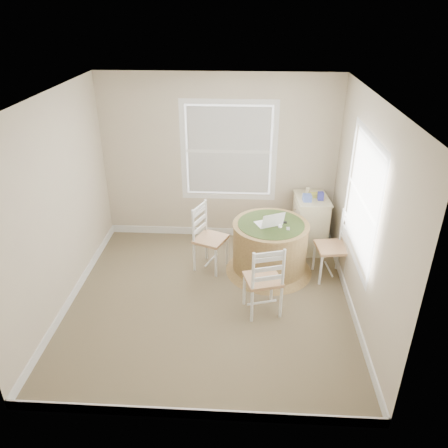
{
  "coord_description": "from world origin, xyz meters",
  "views": [
    {
      "loc": [
        0.44,
        -4.57,
        3.51
      ],
      "look_at": [
        0.16,
        0.45,
        0.9
      ],
      "focal_mm": 35.0,
      "sensor_mm": 36.0,
      "label": 1
    }
  ],
  "objects_px": {
    "chair_left": "(211,239)",
    "chair_near": "(263,279)",
    "round_table": "(270,246)",
    "corner_chest": "(310,223)",
    "chair_right": "(331,247)",
    "laptop": "(269,223)"
  },
  "relations": [
    {
      "from": "chair_right",
      "to": "laptop",
      "type": "distance_m",
      "value": 0.92
    },
    {
      "from": "laptop",
      "to": "chair_left",
      "type": "bearing_deg",
      "value": -29.93
    },
    {
      "from": "round_table",
      "to": "chair_near",
      "type": "relative_size",
      "value": 1.3
    },
    {
      "from": "round_table",
      "to": "chair_right",
      "type": "height_order",
      "value": "chair_right"
    },
    {
      "from": "chair_left",
      "to": "chair_near",
      "type": "distance_m",
      "value": 1.2
    },
    {
      "from": "round_table",
      "to": "corner_chest",
      "type": "xyz_separation_m",
      "value": [
        0.63,
        0.68,
        0.02
      ]
    },
    {
      "from": "round_table",
      "to": "chair_left",
      "type": "bearing_deg",
      "value": -179.68
    },
    {
      "from": "chair_near",
      "to": "laptop",
      "type": "xyz_separation_m",
      "value": [
        0.09,
        0.89,
        0.31
      ]
    },
    {
      "from": "chair_right",
      "to": "chair_near",
      "type": "bearing_deg",
      "value": -56.63
    },
    {
      "from": "chair_near",
      "to": "corner_chest",
      "type": "height_order",
      "value": "chair_near"
    },
    {
      "from": "chair_near",
      "to": "chair_right",
      "type": "height_order",
      "value": "same"
    },
    {
      "from": "chair_near",
      "to": "laptop",
      "type": "distance_m",
      "value": 0.95
    },
    {
      "from": "chair_left",
      "to": "chair_right",
      "type": "relative_size",
      "value": 1.0
    },
    {
      "from": "round_table",
      "to": "chair_left",
      "type": "distance_m",
      "value": 0.84
    },
    {
      "from": "chair_left",
      "to": "corner_chest",
      "type": "distance_m",
      "value": 1.61
    },
    {
      "from": "chair_left",
      "to": "chair_near",
      "type": "xyz_separation_m",
      "value": [
        0.72,
        -0.95,
        0.0
      ]
    },
    {
      "from": "round_table",
      "to": "laptop",
      "type": "xyz_separation_m",
      "value": [
        -0.03,
        -0.03,
        0.37
      ]
    },
    {
      "from": "corner_chest",
      "to": "round_table",
      "type": "bearing_deg",
      "value": -137.66
    },
    {
      "from": "round_table",
      "to": "laptop",
      "type": "distance_m",
      "value": 0.38
    },
    {
      "from": "round_table",
      "to": "chair_left",
      "type": "xyz_separation_m",
      "value": [
        -0.84,
        0.03,
        0.06
      ]
    },
    {
      "from": "chair_left",
      "to": "chair_near",
      "type": "relative_size",
      "value": 1.0
    },
    {
      "from": "corner_chest",
      "to": "chair_right",
      "type": "bearing_deg",
      "value": -80.38
    }
  ]
}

